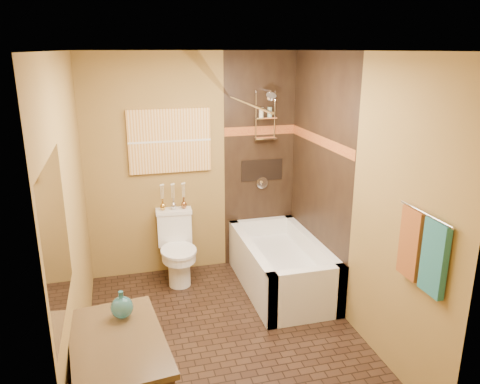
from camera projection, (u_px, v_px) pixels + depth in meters
name	position (u px, v px, depth m)	size (l,w,h in m)	color
floor	(226.00, 337.00, 4.26)	(3.00, 3.00, 0.00)	black
wall_left	(72.00, 220.00, 3.59)	(0.02, 3.00, 2.50)	olive
wall_right	(354.00, 196.00, 4.19)	(0.02, 3.00, 2.50)	olive
wall_back	(194.00, 166.00, 5.28)	(2.40, 0.02, 2.50)	olive
wall_front	(288.00, 295.00, 2.51)	(2.40, 0.02, 2.50)	olive
ceiling	(223.00, 51.00, 3.52)	(3.00, 3.00, 0.00)	silver
alcove_tile_back	(260.00, 162.00, 5.46)	(0.85, 0.01, 2.50)	black
alcove_tile_right	(319.00, 175.00, 4.88)	(0.01, 1.50, 2.50)	black
mosaic_band_back	(260.00, 130.00, 5.34)	(0.85, 0.01, 0.10)	maroon
mosaic_band_right	(319.00, 140.00, 4.77)	(0.01, 1.50, 0.10)	maroon
alcove_niche	(262.00, 170.00, 5.49)	(0.50, 0.01, 0.25)	black
shower_fixtures	(265.00, 128.00, 5.24)	(0.24, 0.33, 1.16)	silver
curtain_rod	(246.00, 103.00, 4.46)	(0.03, 0.03, 1.55)	silver
towel_bar	(426.00, 214.00, 3.15)	(0.02, 0.02, 0.55)	silver
towel_teal	(434.00, 258.00, 3.11)	(0.05, 0.22, 0.52)	#20686C
towel_rust	(411.00, 243.00, 3.35)	(0.05, 0.22, 0.52)	brown
sunset_painting	(170.00, 141.00, 5.10)	(0.90, 0.04, 0.70)	orange
vanity_mirror	(57.00, 239.00, 2.60)	(0.01, 1.00, 0.90)	white
bathtub	(281.00, 269.00, 5.08)	(0.80, 1.50, 0.55)	white
toilet	(177.00, 248.00, 5.20)	(0.41, 0.60, 0.79)	white
teal_bottle	(122.00, 305.00, 3.07)	(0.15, 0.15, 0.23)	#23646B
bud_vases	(173.00, 196.00, 5.20)	(0.30, 0.06, 0.29)	gold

